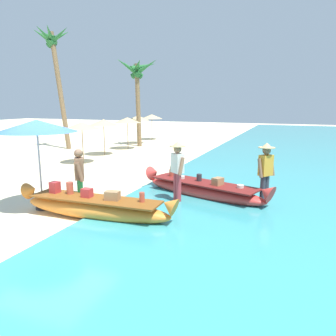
# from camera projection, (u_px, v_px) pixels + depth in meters

# --- Properties ---
(ground_plane) EXTENTS (80.00, 80.00, 0.00)m
(ground_plane) POSITION_uv_depth(u_px,v_px,m) (54.00, 210.00, 8.58)
(ground_plane) COLOR beige
(boat_orange_foreground) EXTENTS (4.23, 0.81, 0.83)m
(boat_orange_foreground) POSITION_uv_depth(u_px,v_px,m) (95.00, 207.00, 7.91)
(boat_orange_foreground) COLOR orange
(boat_orange_foreground) RESTS_ON ground
(boat_red_midground) EXTENTS (4.21, 1.96, 0.79)m
(boat_red_midground) POSITION_uv_depth(u_px,v_px,m) (203.00, 189.00, 9.61)
(boat_red_midground) COLOR red
(boat_red_midground) RESTS_ON ground
(person_vendor_hatted) EXTENTS (0.55, 0.49, 1.75)m
(person_vendor_hatted) POSITION_uv_depth(u_px,v_px,m) (177.00, 168.00, 8.93)
(person_vendor_hatted) COLOR #B2383D
(person_vendor_hatted) RESTS_ON ground
(person_tourist_customer) EXTENTS (0.46, 0.56, 1.62)m
(person_tourist_customer) POSITION_uv_depth(u_px,v_px,m) (80.00, 176.00, 8.40)
(person_tourist_customer) COLOR green
(person_tourist_customer) RESTS_ON ground
(person_vendor_assistant) EXTENTS (0.48, 0.56, 1.73)m
(person_vendor_assistant) POSITION_uv_depth(u_px,v_px,m) (266.00, 170.00, 8.84)
(person_vendor_assistant) COLOR #333842
(person_vendor_assistant) RESTS_ON ground
(patio_umbrella_large) EXTENTS (2.00, 2.00, 2.35)m
(patio_umbrella_large) POSITION_uv_depth(u_px,v_px,m) (37.00, 127.00, 8.28)
(patio_umbrella_large) COLOR #B7B7BC
(patio_umbrella_large) RESTS_ON ground
(parasol_row_0) EXTENTS (1.60, 1.60, 1.91)m
(parasol_row_0) POSITION_uv_depth(u_px,v_px,m) (82.00, 126.00, 14.96)
(parasol_row_0) COLOR #8E6B47
(parasol_row_0) RESTS_ON ground
(parasol_row_1) EXTENTS (1.60, 1.60, 1.91)m
(parasol_row_1) POSITION_uv_depth(u_px,v_px,m) (104.00, 122.00, 17.37)
(parasol_row_1) COLOR #8E6B47
(parasol_row_1) RESTS_ON ground
(parasol_row_2) EXTENTS (1.60, 1.60, 1.91)m
(parasol_row_2) POSITION_uv_depth(u_px,v_px,m) (127.00, 120.00, 19.68)
(parasol_row_2) COLOR #8E6B47
(parasol_row_2) RESTS_ON ground
(parasol_row_3) EXTENTS (1.60, 1.60, 1.91)m
(parasol_row_3) POSITION_uv_depth(u_px,v_px,m) (138.00, 118.00, 22.32)
(parasol_row_3) COLOR #8E6B47
(parasol_row_3) RESTS_ON ground
(parasol_row_4) EXTENTS (1.60, 1.60, 1.91)m
(parasol_row_4) POSITION_uv_depth(u_px,v_px,m) (152.00, 117.00, 24.73)
(parasol_row_4) COLOR #8E6B47
(parasol_row_4) RESTS_ON ground
(palm_tree_tall_inland) EXTENTS (2.42, 2.51, 7.15)m
(palm_tree_tall_inland) POSITION_uv_depth(u_px,v_px,m) (54.00, 52.00, 19.25)
(palm_tree_tall_inland) COLOR brown
(palm_tree_tall_inland) RESTS_ON ground
(palm_tree_leaning_seaward) EXTENTS (2.60, 2.71, 5.49)m
(palm_tree_leaning_seaward) POSITION_uv_depth(u_px,v_px,m) (137.00, 76.00, 20.49)
(palm_tree_leaning_seaward) COLOR brown
(palm_tree_leaning_seaward) RESTS_ON ground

